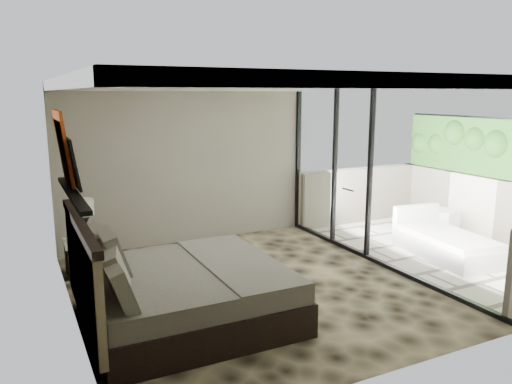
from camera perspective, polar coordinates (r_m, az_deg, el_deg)
name	(u,v)px	position (r m, az deg, el deg)	size (l,w,h in m)	color
floor	(249,288)	(6.96, -0.81, -10.90)	(5.00, 5.00, 0.00)	black
ceiling	(248,80)	(6.45, -0.88, 12.71)	(4.50, 5.00, 0.02)	silver
back_wall	(188,164)	(8.85, -7.81, 3.17)	(4.50, 0.02, 2.80)	gray
left_wall	(69,204)	(5.97, -20.63, -1.31)	(0.02, 5.00, 2.80)	gray
glass_wall	(383,175)	(7.79, 14.28, 1.84)	(0.08, 5.00, 2.80)	white
terrace_slab	(448,254)	(9.15, 21.06, -6.61)	(3.00, 5.00, 0.12)	#BEB3A2
parapet_far	(505,211)	(10.01, 26.57, -1.93)	(0.30, 5.00, 1.10)	beige
foliage_hedge	(511,150)	(9.84, 27.13, 4.32)	(0.36, 4.60, 1.10)	#306720
picture_ledge	(73,193)	(6.06, -20.23, -0.15)	(0.12, 2.20, 0.05)	black
bed	(178,291)	(5.95, -8.87, -11.14)	(2.30, 2.22, 1.27)	black
nightstand	(83,257)	(7.81, -19.13, -7.07)	(0.51, 0.51, 0.51)	black
table_lamp	(82,214)	(7.61, -19.22, -2.44)	(0.33, 0.33, 0.61)	black
abstract_canvas	(63,147)	(6.53, -21.18, 4.78)	(0.04, 0.90, 0.90)	red
framed_print	(73,164)	(6.12, -20.18, 3.05)	(0.03, 0.50, 0.60)	black
ottoman	(443,222)	(10.09, 20.54, -3.22)	(0.46, 0.46, 0.46)	silver
lounger	(444,243)	(8.77, 20.73, -5.47)	(1.07, 1.85, 0.69)	silver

